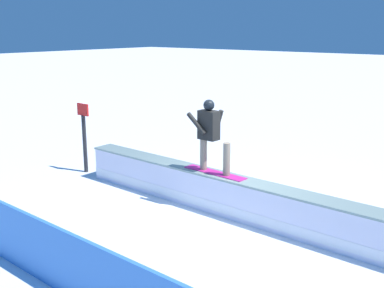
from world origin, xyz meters
The scene contains 5 objects.
ground_plane centered at (0.00, 0.00, 0.00)m, with size 120.00×120.00×0.00m, color white.
grind_box centered at (0.00, 0.00, 0.36)m, with size 7.93×0.66×0.79m.
snowboarder centered at (0.58, -0.02, 1.59)m, with size 1.44×0.42×1.46m.
safety_fence centered at (0.00, 3.81, 0.49)m, with size 13.84×0.06×0.98m, color #3A7EE0.
trail_marker centered at (4.57, -0.02, 0.96)m, with size 0.40×0.10×1.78m.
Camera 1 is at (-4.83, 7.23, 3.61)m, focal length 43.85 mm.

